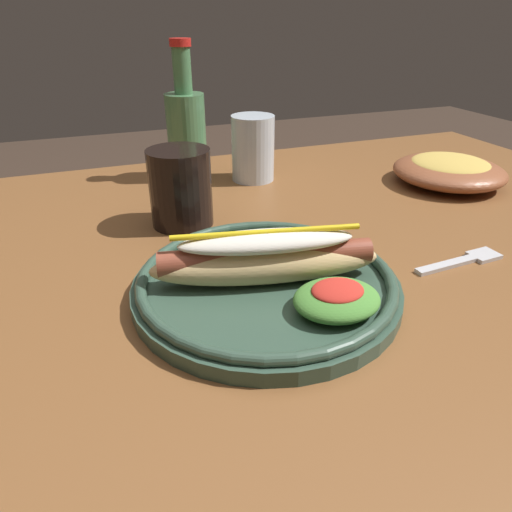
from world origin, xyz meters
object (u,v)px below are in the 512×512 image
object	(u,v)px
glass_bottle	(186,130)
side_bowl	(449,170)
hot_dog_plate	(270,277)
soda_cup	(181,188)
fork	(464,260)
water_cup	(253,148)

from	to	relation	value
glass_bottle	side_bowl	bearing A→B (deg)	-25.47
hot_dog_plate	soda_cup	distance (m)	0.22
hot_dog_plate	side_bowl	world-z (taller)	hot_dog_plate
fork	soda_cup	xyz separation A→B (m)	(-0.29, 0.23, 0.05)
side_bowl	fork	bearing A→B (deg)	-126.98
hot_dog_plate	water_cup	bearing A→B (deg)	72.26
water_cup	side_bowl	world-z (taller)	water_cup
hot_dog_plate	soda_cup	bearing A→B (deg)	101.60
fork	soda_cup	size ratio (longest dim) A/B	1.15
hot_dog_plate	glass_bottle	xyz separation A→B (m)	(0.01, 0.41, 0.06)
soda_cup	glass_bottle	bearing A→B (deg)	74.17
water_cup	glass_bottle	xyz separation A→B (m)	(-0.10, 0.05, 0.03)
glass_bottle	side_bowl	xyz separation A→B (m)	(0.41, -0.19, -0.06)
fork	soda_cup	distance (m)	0.37
water_cup	glass_bottle	world-z (taller)	glass_bottle
fork	water_cup	size ratio (longest dim) A/B	1.09
side_bowl	soda_cup	bearing A→B (deg)	-179.57
soda_cup	side_bowl	distance (m)	0.47
water_cup	glass_bottle	size ratio (longest dim) A/B	0.49
glass_bottle	soda_cup	bearing A→B (deg)	-105.83
water_cup	soda_cup	bearing A→B (deg)	-137.62
hot_dog_plate	side_bowl	size ratio (longest dim) A/B	1.50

